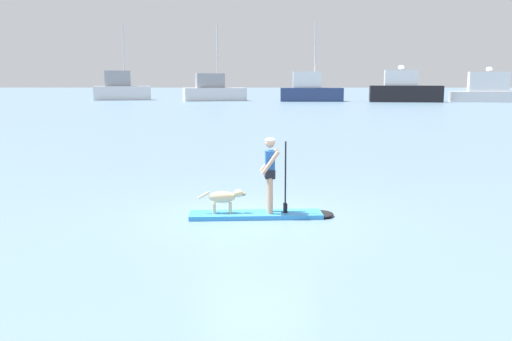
# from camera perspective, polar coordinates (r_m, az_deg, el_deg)

# --- Properties ---
(ground_plane) EXTENTS (400.00, 400.00, 0.00)m
(ground_plane) POSITION_cam_1_polar(r_m,az_deg,el_deg) (13.11, -0.03, -4.57)
(ground_plane) COLOR slate
(paddleboard) EXTENTS (3.28, 0.88, 0.10)m
(paddleboard) POSITION_cam_1_polar(r_m,az_deg,el_deg) (13.11, 0.96, -4.35)
(paddleboard) COLOR #338CD8
(paddleboard) RESTS_ON ground_plane
(person_paddler) EXTENTS (0.62, 0.49, 1.69)m
(person_paddler) POSITION_cam_1_polar(r_m,az_deg,el_deg) (12.92, 1.44, 0.08)
(person_paddler) COLOR tan
(person_paddler) RESTS_ON paddleboard
(dog) EXTENTS (1.07, 0.26, 0.53)m
(dog) POSITION_cam_1_polar(r_m,az_deg,el_deg) (12.99, -3.12, -2.66)
(dog) COLOR #CCB78C
(dog) RESTS_ON paddleboard
(moored_boat_starboard) EXTENTS (8.60, 4.69, 10.95)m
(moored_boat_starboard) POSITION_cam_1_polar(r_m,az_deg,el_deg) (88.50, -13.10, 7.79)
(moored_boat_starboard) COLOR silver
(moored_boat_starboard) RESTS_ON ground_plane
(moored_boat_far_starboard) EXTENTS (9.23, 5.10, 10.53)m
(moored_boat_far_starboard) POSITION_cam_1_polar(r_m,az_deg,el_deg) (83.47, -4.20, 7.83)
(moored_boat_far_starboard) COLOR silver
(moored_boat_far_starboard) RESTS_ON ground_plane
(moored_boat_far_port) EXTENTS (8.68, 3.56, 10.77)m
(moored_boat_far_port) POSITION_cam_1_polar(r_m,az_deg,el_deg) (81.94, 5.33, 7.85)
(moored_boat_far_port) COLOR navy
(moored_boat_far_port) RESTS_ON ground_plane
(moored_boat_outer) EXTENTS (9.88, 4.33, 4.92)m
(moored_boat_outer) POSITION_cam_1_polar(r_m,az_deg,el_deg) (81.80, 14.34, 7.67)
(moored_boat_outer) COLOR black
(moored_boat_outer) RESTS_ON ground_plane
(moored_boat_port) EXTENTS (11.61, 4.72, 4.66)m
(moored_boat_port) POSITION_cam_1_polar(r_m,az_deg,el_deg) (84.50, 22.11, 7.24)
(moored_boat_port) COLOR silver
(moored_boat_port) RESTS_ON ground_plane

